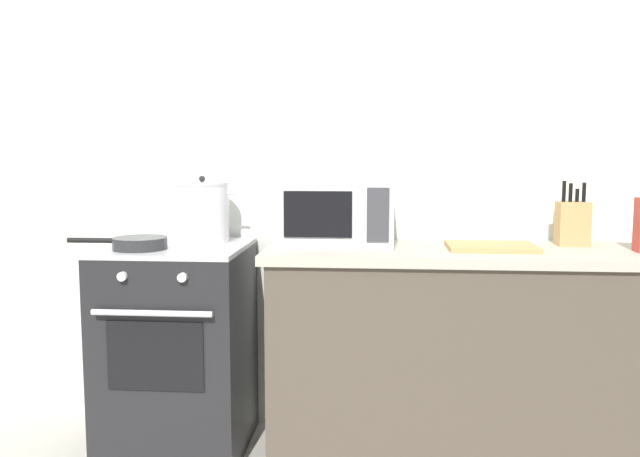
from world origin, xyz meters
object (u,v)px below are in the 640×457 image
object	(u,v)px
frying_pan	(138,243)
cutting_board	(491,247)
microwave	(335,211)
stove	(179,348)
stock_pot	(203,212)
knife_block	(573,223)

from	to	relation	value
frying_pan	cutting_board	size ratio (longest dim) A/B	1.18
frying_pan	cutting_board	xyz separation A→B (m)	(1.47, 0.13, -0.02)
microwave	cutting_board	size ratio (longest dim) A/B	1.39
stove	stock_pot	world-z (taller)	stock_pot
stove	cutting_board	world-z (taller)	cutting_board
stove	stock_pot	size ratio (longest dim) A/B	2.86
microwave	knife_block	size ratio (longest dim) A/B	1.78
knife_block	stock_pot	bearing A→B (deg)	-179.34
frying_pan	microwave	bearing A→B (deg)	14.08
frying_pan	microwave	world-z (taller)	microwave
stock_pot	microwave	distance (m)	0.60
frying_pan	knife_block	world-z (taller)	knife_block
stove	knife_block	world-z (taller)	knife_block
frying_pan	cutting_board	world-z (taller)	frying_pan
stock_pot	frying_pan	xyz separation A→B (m)	(-0.21, -0.25, -0.11)
knife_block	microwave	bearing A→B (deg)	-176.54
cutting_board	knife_block	world-z (taller)	knife_block
frying_pan	stock_pot	bearing A→B (deg)	49.54
stove	stock_pot	distance (m)	0.61
stock_pot	cutting_board	world-z (taller)	stock_pot
stove	knife_block	size ratio (longest dim) A/B	3.28
cutting_board	knife_block	bearing A→B (deg)	20.80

